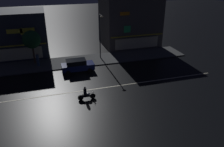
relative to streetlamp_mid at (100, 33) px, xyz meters
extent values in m
plane|color=black|center=(-2.81, -9.23, -4.10)|extent=(140.00, 140.00, 0.00)
cube|color=beige|center=(-2.81, -9.23, -4.10)|extent=(30.39, 0.16, 0.01)
cube|color=#424447|center=(-2.81, -0.22, -4.03)|extent=(31.99, 4.63, 0.14)
cube|color=#2D333D|center=(-12.41, 5.49, -0.62)|extent=(9.77, 6.69, 6.97)
cube|color=yellow|center=(-12.41, 2.03, -1.50)|extent=(9.28, 0.24, 0.12)
cube|color=yellow|center=(-10.13, 2.09, 0.47)|extent=(1.98, 0.08, 0.90)
cube|color=yellow|center=(-11.85, 2.09, 0.56)|extent=(2.10, 0.08, 0.62)
cube|color=beige|center=(-12.41, 2.09, -2.80)|extent=(7.82, 0.06, 1.80)
cube|color=#56514C|center=(6.79, 5.78, 0.27)|extent=(9.56, 7.27, 8.75)
cube|color=yellow|center=(6.79, 2.03, -1.50)|extent=(9.08, 0.24, 0.12)
cube|color=orange|center=(4.52, 2.09, 2.17)|extent=(1.56, 0.08, 0.54)
cube|color=#33E572|center=(5.00, 2.09, -0.32)|extent=(1.14, 0.08, 1.10)
cube|color=beige|center=(6.79, 2.09, -2.80)|extent=(7.65, 0.06, 1.80)
cylinder|color=#47494C|center=(0.00, 0.23, -0.63)|extent=(0.16, 0.16, 6.67)
cube|color=#47494C|center=(0.00, -0.47, 2.60)|extent=(0.10, 1.40, 0.10)
ellipsoid|color=#F9E099|center=(0.00, -1.17, 2.52)|extent=(0.44, 0.32, 0.20)
cylinder|color=#334766|center=(-9.19, -0.45, -3.13)|extent=(0.39, 0.39, 1.66)
sphere|color=tan|center=(-9.19, -0.45, -2.19)|extent=(0.22, 0.22, 0.22)
cylinder|color=#473323|center=(-9.68, 0.72, -2.69)|extent=(0.24, 0.24, 2.54)
sphere|color=#194723|center=(-9.68, 0.72, -0.42)|extent=(2.51, 2.51, 2.51)
cube|color=navy|center=(-4.08, -3.64, -3.41)|extent=(4.30, 1.78, 0.76)
cube|color=black|center=(-4.29, -3.64, -2.73)|extent=(2.58, 1.57, 0.60)
cube|color=#F9F2CC|center=(-1.97, -3.03, -3.31)|extent=(0.08, 0.20, 0.12)
cube|color=#F9F2CC|center=(-1.97, -4.24, -3.31)|extent=(0.08, 0.20, 0.12)
cylinder|color=black|center=(-2.66, -2.75, -3.79)|extent=(0.62, 0.20, 0.62)
cylinder|color=black|center=(-2.66, -4.53, -3.79)|extent=(0.62, 0.20, 0.62)
cylinder|color=black|center=(-5.49, -2.75, -3.79)|extent=(0.62, 0.20, 0.62)
cylinder|color=black|center=(-5.49, -4.53, -3.79)|extent=(0.62, 0.20, 0.62)
cylinder|color=black|center=(-3.70, -11.20, -3.80)|extent=(0.60, 0.08, 0.60)
cylinder|color=black|center=(-5.00, -11.20, -3.80)|extent=(0.60, 0.10, 0.60)
cube|color=black|center=(-4.35, -11.20, -3.70)|extent=(1.30, 0.14, 0.20)
ellipsoid|color=#B2B7BC|center=(-4.15, -11.20, -3.48)|extent=(0.44, 0.26, 0.24)
cube|color=black|center=(-4.55, -11.20, -3.55)|extent=(0.56, 0.22, 0.10)
cylinder|color=slate|center=(-3.75, -11.20, -3.25)|extent=(0.03, 0.60, 0.03)
sphere|color=white|center=(-3.66, -11.20, -3.35)|extent=(0.14, 0.14, 0.14)
cylinder|color=#232328|center=(-4.50, -11.20, -3.15)|extent=(0.32, 0.32, 0.70)
sphere|color=#333338|center=(-4.50, -11.20, -2.69)|extent=(0.22, 0.22, 0.22)
cone|color=orange|center=(-4.90, -3.19, -3.83)|extent=(0.36, 0.36, 0.55)
camera|label=1|loc=(-7.77, -31.87, 8.50)|focal=36.45mm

